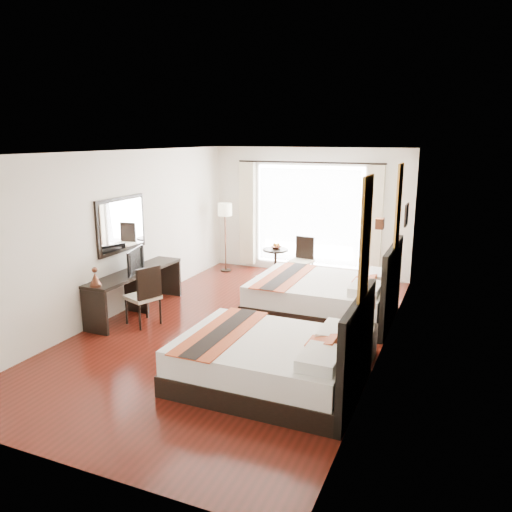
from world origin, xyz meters
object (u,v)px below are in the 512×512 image
at_px(window_chair, 301,268).
at_px(floor_lamp, 225,214).
at_px(television, 132,261).
at_px(fruit_bowl, 276,248).
at_px(side_table, 275,263).
at_px(desk_chair, 144,307).
at_px(nightstand, 360,343).
at_px(vase, 359,323).
at_px(bed_far, 326,296).
at_px(bed_near, 274,360).
at_px(table_lamp, 367,304).
at_px(console_desk, 136,292).

bearing_deg(window_chair, floor_lamp, -88.33).
relative_size(television, fruit_bowl, 3.24).
xyz_separation_m(television, side_table, (1.43, 3.16, -0.65)).
bearing_deg(desk_chair, nightstand, -157.17).
relative_size(vase, side_table, 0.21).
bearing_deg(bed_far, bed_near, -88.68).
distance_m(bed_near, fruit_bowl, 4.94).
xyz_separation_m(bed_near, table_lamp, (0.87, 1.32, 0.44)).
relative_size(nightstand, fruit_bowl, 2.12).
bearing_deg(window_chair, television, -27.80).
relative_size(vase, fruit_bowl, 0.61).
bearing_deg(vase, side_table, 125.75).
height_order(vase, floor_lamp, floor_lamp).
xyz_separation_m(side_table, fruit_bowl, (0.01, 0.02, 0.35)).
distance_m(television, floor_lamp, 3.23).
bearing_deg(bed_near, television, 155.53).
xyz_separation_m(vase, television, (-3.98, 0.38, 0.40)).
height_order(table_lamp, side_table, table_lamp).
relative_size(table_lamp, television, 0.53).
height_order(bed_near, bed_far, bed_far).
height_order(television, window_chair, television).
bearing_deg(window_chair, bed_far, 35.87).
height_order(table_lamp, vase, table_lamp).
height_order(bed_near, desk_chair, bed_near).
bearing_deg(bed_near, fruit_bowl, 110.38).
xyz_separation_m(vase, floor_lamp, (-3.79, 3.58, 0.75)).
height_order(television, floor_lamp, floor_lamp).
xyz_separation_m(console_desk, desk_chair, (0.47, -0.44, -0.07)).
xyz_separation_m(vase, console_desk, (-4.00, 0.48, -0.19)).
distance_m(bed_far, desk_chair, 3.08).
distance_m(nightstand, television, 4.06).
distance_m(floor_lamp, window_chair, 2.14).
bearing_deg(television, fruit_bowl, -40.81).
height_order(bed_near, nightstand, bed_near).
bearing_deg(bed_near, desk_chair, 157.93).
distance_m(bed_near, vase, 1.36).
xyz_separation_m(bed_far, window_chair, (-1.03, 1.81, -0.06)).
bearing_deg(console_desk, bed_near, -25.84).
bearing_deg(bed_near, bed_far, 91.32).
bearing_deg(vase, table_lamp, 80.88).
relative_size(bed_near, television, 3.09).
distance_m(vase, desk_chair, 3.54).
distance_m(vase, side_table, 4.37).
distance_m(desk_chair, fruit_bowl, 3.67).
bearing_deg(desk_chair, side_table, -84.35).
distance_m(television, window_chair, 3.74).
relative_size(desk_chair, fruit_bowl, 4.49).
bearing_deg(nightstand, bed_near, -125.10).
xyz_separation_m(desk_chair, side_table, (0.98, 3.50, 0.01)).
height_order(floor_lamp, fruit_bowl, floor_lamp).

